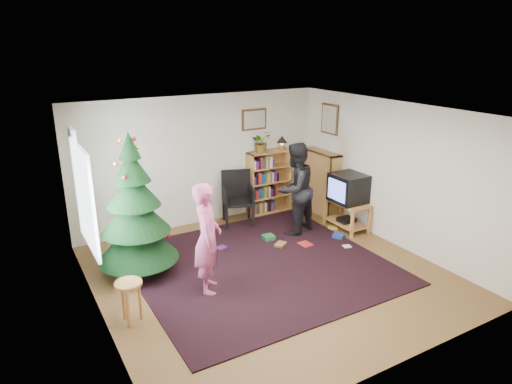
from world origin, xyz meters
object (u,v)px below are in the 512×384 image
bookshelf_back (269,181)px  stool (129,291)px  tv_stand (347,213)px  armchair (235,195)px  person_standing (207,238)px  table_lamp (282,140)px  christmas_tree (135,217)px  potted_plant (261,142)px  bookshelf_right (320,181)px  person_by_chair (295,189)px  picture_right (330,119)px  crt_tv (348,188)px  picture_back (254,119)px

bookshelf_back → stool: bearing=-145.0°
tv_stand → armchair: bearing=141.5°
person_standing → table_lamp: 3.65m
christmas_tree → potted_plant: 3.28m
person_standing → bookshelf_right: bearing=-38.4°
christmas_tree → stool: size_ratio=3.87×
person_by_chair → picture_right: bearing=-171.1°
christmas_tree → person_by_chair: christmas_tree is taller
tv_stand → table_lamp: 2.00m
armchair → person_by_chair: 1.27m
bookshelf_back → person_by_chair: bearing=-98.9°
crt_tv → person_by_chair: size_ratio=0.36×
person_standing → table_lamp: (2.74, 2.31, 0.68)m
christmas_tree → bookshelf_back: (3.15, 1.29, -0.26)m
tv_stand → stool: size_ratio=1.48×
armchair → person_standing: size_ratio=0.64×
christmas_tree → potted_plant: size_ratio=5.15×
potted_plant → person_by_chair: bearing=-89.5°
christmas_tree → armchair: christmas_tree is taller
christmas_tree → person_standing: size_ratio=1.37×
picture_right → tv_stand: picture_right is taller
picture_back → bookshelf_back: 1.32m
christmas_tree → bookshelf_right: christmas_tree is taller
christmas_tree → crt_tv: bearing=-3.8°
picture_right → person_standing: 4.05m
picture_right → person_by_chair: size_ratio=0.35×
potted_plant → picture_right: bearing=-25.4°
stool → person_standing: (1.19, 0.23, 0.37)m
person_by_chair → bookshelf_right: bearing=-167.0°
bookshelf_back → tv_stand: (0.79, -1.55, -0.34)m
bookshelf_back → person_standing: size_ratio=0.80×
bookshelf_back → table_lamp: bearing=0.0°
tv_stand → person_by_chair: bearing=160.6°
person_standing → potted_plant: size_ratio=3.76×
christmas_tree → bookshelf_right: size_ratio=1.71×
picture_back → table_lamp: bearing=-13.0°
christmas_tree → person_by_chair: 2.97m
tv_stand → person_standing: size_ratio=0.52×
stool → bookshelf_back: bearing=35.0°
christmas_tree → crt_tv: size_ratio=3.64×
picture_right → christmas_tree: bearing=-170.6°
person_by_chair → person_standing: bearing=8.4°
stool → armchair: bearing=40.6°
armchair → tv_stand: bearing=-19.0°
bookshelf_right → crt_tv: size_ratio=2.12×
person_by_chair → tv_stand: bearing=142.8°
tv_stand → person_by_chair: (-0.98, 0.34, 0.54)m
crt_tv → potted_plant: (-0.98, 1.55, 0.70)m
person_standing → potted_plant: 3.30m
potted_plant → person_standing: bearing=-134.1°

